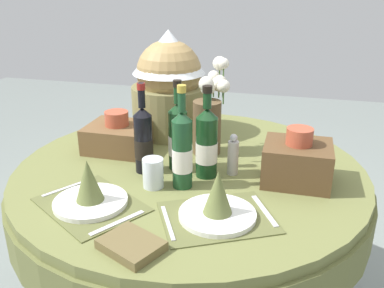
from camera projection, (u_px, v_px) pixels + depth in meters
dining_table at (190, 195)px, 1.70m from camera, size 1.38×1.38×0.78m
place_setting_left at (90, 192)px, 1.35m from camera, size 0.43×0.40×0.16m
place_setting_right at (218, 205)px, 1.28m from camera, size 0.42×0.39×0.16m
flower_vase at (209, 114)px, 1.71m from camera, size 0.15×0.26×0.39m
wine_bottle_left at (182, 150)px, 1.44m from camera, size 0.07×0.07×0.37m
wine_bottle_centre at (207, 143)px, 1.52m from camera, size 0.08×0.08×0.34m
wine_bottle_right at (143, 140)px, 1.56m from camera, size 0.07×0.07×0.34m
wine_bottle_rear at (178, 136)px, 1.58m from camera, size 0.07×0.07×0.35m
tumbler_near_left at (153, 173)px, 1.47m from camera, size 0.07×0.07×0.11m
pepper_mill at (233, 156)px, 1.56m from camera, size 0.04×0.04×0.16m
book_on_table at (131, 245)px, 1.14m from camera, size 0.20×0.18×0.03m
gift_tub_back_left at (169, 81)px, 1.91m from camera, size 0.35×0.35×0.48m
woven_basket_side_left at (118, 136)px, 1.78m from camera, size 0.25×0.22×0.17m
woven_basket_side_right at (297, 161)px, 1.50m from camera, size 0.24×0.21×0.20m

